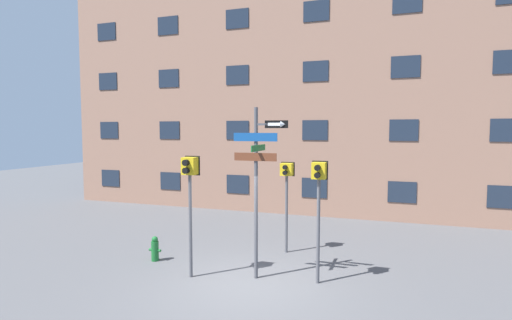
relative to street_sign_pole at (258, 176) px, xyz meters
name	(u,v)px	position (x,y,z in m)	size (l,w,h in m)	color
ground_plane	(249,285)	(-0.07, -0.49, -2.50)	(60.00, 60.00, 0.00)	#515154
building_facade	(317,72)	(-0.07, 7.70, 3.49)	(24.00, 0.63, 11.97)	#936B56
street_sign_pole	(258,176)	(0.00, 0.00, 0.00)	(1.33, 0.98, 4.13)	#4C4C51
pedestrian_signal_left	(190,182)	(-1.59, -0.45, -0.15)	(0.40, 0.40, 2.97)	#4C4C51
pedestrian_signal_right	(319,188)	(1.42, 0.18, -0.25)	(0.37, 0.40, 2.88)	#4C4C51
pedestrian_signal_across	(287,182)	(0.11, 2.24, -0.40)	(0.41, 0.40, 2.66)	#4C4C51
fire_hydrant	(155,249)	(-3.11, 0.31, -2.17)	(0.36, 0.20, 0.68)	#196028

